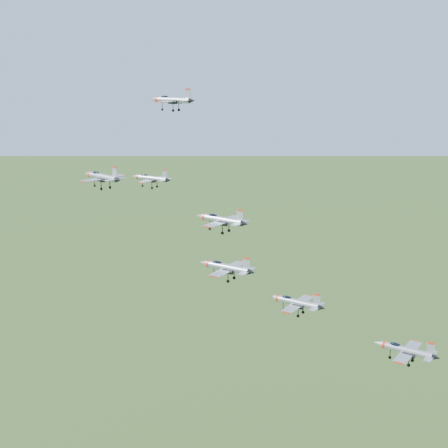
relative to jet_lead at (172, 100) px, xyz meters
The scene contains 7 objects.
jet_lead is the anchor object (origin of this frame).
jet_left_high 18.58m from the jet_lead, 94.78° to the right, with size 10.66×8.75×2.86m.
jet_right_high 30.53m from the jet_lead, 86.10° to the right, with size 11.36×9.60×3.07m.
jet_left_low 31.37m from the jet_lead, 28.41° to the right, with size 13.28×11.04×3.55m.
jet_right_low 49.30m from the jet_lead, 43.99° to the right, with size 11.48×9.48×3.07m.
jet_trail 53.74m from the jet_lead, 18.45° to the right, with size 12.49×10.32×3.34m.
jet_extra 73.49m from the jet_lead, ahead, with size 13.53×11.20×3.62m.
Camera 1 is at (67.41, -107.19, 147.56)m, focal length 50.00 mm.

